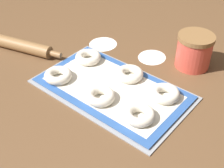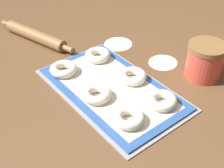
{
  "view_description": "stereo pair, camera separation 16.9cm",
  "coord_description": "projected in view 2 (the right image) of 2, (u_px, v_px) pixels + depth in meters",
  "views": [
    {
      "loc": [
        0.51,
        -0.61,
        0.67
      ],
      "look_at": [
        -0.01,
        0.02,
        0.03
      ],
      "focal_mm": 50.0,
      "sensor_mm": 36.0,
      "label": 1
    },
    {
      "loc": [
        0.63,
        -0.49,
        0.67
      ],
      "look_at": [
        -0.01,
        0.02,
        0.03
      ],
      "focal_mm": 50.0,
      "sensor_mm": 36.0,
      "label": 2
    }
  ],
  "objects": [
    {
      "name": "rolling_pin",
      "position": [
        35.0,
        36.0,
        1.3
      ],
      "size": [
        0.4,
        0.13,
        0.05
      ],
      "color": "olive",
      "rests_on": "ground_plane"
    },
    {
      "name": "flour_patch_far",
      "position": [
        118.0,
        44.0,
        1.29
      ],
      "size": [
        0.11,
        0.12,
        0.0
      ],
      "color": "white",
      "rests_on": "ground_plane"
    },
    {
      "name": "baking_mat",
      "position": [
        112.0,
        88.0,
        1.05
      ],
      "size": [
        0.49,
        0.28,
        0.0
      ],
      "color": "#2D569E",
      "rests_on": "baking_tray"
    },
    {
      "name": "bagel_back_center",
      "position": [
        132.0,
        76.0,
        1.08
      ],
      "size": [
        0.1,
        0.1,
        0.03
      ],
      "color": "silver",
      "rests_on": "baking_mat"
    },
    {
      "name": "flour_canister",
      "position": [
        205.0,
        61.0,
        1.08
      ],
      "size": [
        0.13,
        0.13,
        0.13
      ],
      "color": "#DB4C3D",
      "rests_on": "ground_plane"
    },
    {
      "name": "bagel_front_right",
      "position": [
        129.0,
        118.0,
        0.91
      ],
      "size": [
        0.1,
        0.1,
        0.03
      ],
      "color": "silver",
      "rests_on": "baking_mat"
    },
    {
      "name": "baking_tray",
      "position": [
        112.0,
        89.0,
        1.05
      ],
      "size": [
        0.52,
        0.31,
        0.01
      ],
      "color": "#93969B",
      "rests_on": "ground_plane"
    },
    {
      "name": "bagel_back_right",
      "position": [
        162.0,
        100.0,
        0.97
      ],
      "size": [
        0.1,
        0.1,
        0.03
      ],
      "color": "silver",
      "rests_on": "baking_mat"
    },
    {
      "name": "bagel_front_left",
      "position": [
        64.0,
        69.0,
        1.11
      ],
      "size": [
        0.1,
        0.1,
        0.03
      ],
      "color": "silver",
      "rests_on": "baking_mat"
    },
    {
      "name": "bagel_back_left",
      "position": [
        98.0,
        55.0,
        1.18
      ],
      "size": [
        0.1,
        0.1,
        0.03
      ],
      "color": "silver",
      "rests_on": "baking_mat"
    },
    {
      "name": "bagel_front_center",
      "position": [
        96.0,
        93.0,
        1.0
      ],
      "size": [
        0.1,
        0.1,
        0.03
      ],
      "color": "silver",
      "rests_on": "baking_mat"
    },
    {
      "name": "flour_patch_near",
      "position": [
        163.0,
        62.0,
        1.19
      ],
      "size": [
        0.11,
        0.11,
        0.0
      ],
      "color": "white",
      "rests_on": "ground_plane"
    },
    {
      "name": "ground_plane",
      "position": [
        110.0,
        94.0,
        1.04
      ],
      "size": [
        2.8,
        2.8,
        0.0
      ],
      "primitive_type": "plane",
      "color": "brown"
    }
  ]
}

